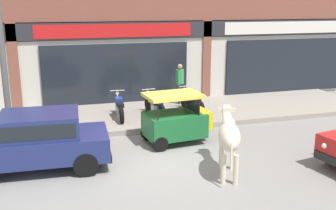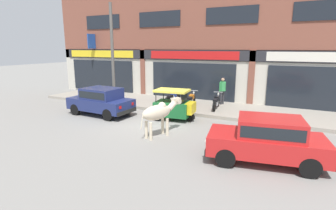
{
  "view_description": "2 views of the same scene",
  "coord_description": "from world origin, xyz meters",
  "px_view_note": "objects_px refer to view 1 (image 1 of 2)",
  "views": [
    {
      "loc": [
        -2.39,
        -9.55,
        4.07
      ],
      "look_at": [
        0.69,
        1.0,
        1.23
      ],
      "focal_mm": 42.0,
      "sensor_mm": 36.0,
      "label": 1
    },
    {
      "loc": [
        6.44,
        -10.31,
        3.57
      ],
      "look_at": [
        0.72,
        1.0,
        0.76
      ],
      "focal_mm": 28.0,
      "sensor_mm": 36.0,
      "label": 2
    }
  ],
  "objects_px": {
    "car_1": "(38,138)",
    "pedestrian": "(180,79)",
    "auto_rickshaw": "(177,121)",
    "cow": "(229,136)",
    "motorcycle_1": "(155,106)",
    "utility_pole": "(1,38)",
    "motorcycle_0": "(119,107)",
    "motorcycle_2": "(192,102)"
  },
  "relations": [
    {
      "from": "car_1",
      "to": "motorcycle_0",
      "type": "bearing_deg",
      "value": 52.49
    },
    {
      "from": "auto_rickshaw",
      "to": "pedestrian",
      "type": "xyz_separation_m",
      "value": [
        1.35,
        3.88,
        0.5
      ]
    },
    {
      "from": "auto_rickshaw",
      "to": "motorcycle_1",
      "type": "relative_size",
      "value": 1.13
    },
    {
      "from": "cow",
      "to": "motorcycle_0",
      "type": "xyz_separation_m",
      "value": [
        -1.82,
        5.03,
        -0.45
      ]
    },
    {
      "from": "auto_rickshaw",
      "to": "motorcycle_0",
      "type": "relative_size",
      "value": 1.13
    },
    {
      "from": "cow",
      "to": "motorcycle_0",
      "type": "height_order",
      "value": "cow"
    },
    {
      "from": "motorcycle_1",
      "to": "motorcycle_0",
      "type": "bearing_deg",
      "value": 175.39
    },
    {
      "from": "motorcycle_1",
      "to": "pedestrian",
      "type": "relative_size",
      "value": 1.13
    },
    {
      "from": "car_1",
      "to": "motorcycle_2",
      "type": "relative_size",
      "value": 2.03
    },
    {
      "from": "utility_pole",
      "to": "pedestrian",
      "type": "bearing_deg",
      "value": 22.42
    },
    {
      "from": "motorcycle_0",
      "to": "cow",
      "type": "bearing_deg",
      "value": -70.11
    },
    {
      "from": "car_1",
      "to": "pedestrian",
      "type": "relative_size",
      "value": 2.3
    },
    {
      "from": "cow",
      "to": "car_1",
      "type": "relative_size",
      "value": 0.56
    },
    {
      "from": "cow",
      "to": "motorcycle_2",
      "type": "relative_size",
      "value": 1.13
    },
    {
      "from": "motorcycle_0",
      "to": "motorcycle_1",
      "type": "height_order",
      "value": "same"
    },
    {
      "from": "motorcycle_1",
      "to": "utility_pole",
      "type": "relative_size",
      "value": 0.3
    },
    {
      "from": "motorcycle_1",
      "to": "motorcycle_2",
      "type": "height_order",
      "value": "same"
    },
    {
      "from": "pedestrian",
      "to": "utility_pole",
      "type": "bearing_deg",
      "value": -157.58
    },
    {
      "from": "auto_rickshaw",
      "to": "pedestrian",
      "type": "distance_m",
      "value": 4.13
    },
    {
      "from": "auto_rickshaw",
      "to": "motorcycle_2",
      "type": "distance_m",
      "value": 2.89
    },
    {
      "from": "pedestrian",
      "to": "motorcycle_2",
      "type": "bearing_deg",
      "value": -88.27
    },
    {
      "from": "cow",
      "to": "pedestrian",
      "type": "relative_size",
      "value": 1.28
    },
    {
      "from": "auto_rickshaw",
      "to": "pedestrian",
      "type": "height_order",
      "value": "pedestrian"
    },
    {
      "from": "cow",
      "to": "motorcycle_0",
      "type": "bearing_deg",
      "value": 109.89
    },
    {
      "from": "utility_pole",
      "to": "motorcycle_0",
      "type": "bearing_deg",
      "value": 18.13
    },
    {
      "from": "motorcycle_0",
      "to": "pedestrian",
      "type": "height_order",
      "value": "pedestrian"
    },
    {
      "from": "pedestrian",
      "to": "motorcycle_0",
      "type": "bearing_deg",
      "value": -152.35
    },
    {
      "from": "cow",
      "to": "motorcycle_0",
      "type": "relative_size",
      "value": 1.13
    },
    {
      "from": "cow",
      "to": "pedestrian",
      "type": "height_order",
      "value": "pedestrian"
    },
    {
      "from": "auto_rickshaw",
      "to": "motorcycle_0",
      "type": "xyz_separation_m",
      "value": [
        -1.31,
        2.48,
        -0.1
      ]
    },
    {
      "from": "car_1",
      "to": "motorcycle_2",
      "type": "distance_m",
      "value": 6.31
    },
    {
      "from": "cow",
      "to": "motorcycle_0",
      "type": "distance_m",
      "value": 5.37
    },
    {
      "from": "cow",
      "to": "car_1",
      "type": "distance_m",
      "value": 4.72
    },
    {
      "from": "car_1",
      "to": "utility_pole",
      "type": "distance_m",
      "value": 3.35
    },
    {
      "from": "car_1",
      "to": "motorcycle_0",
      "type": "xyz_separation_m",
      "value": [
        2.59,
        3.38,
        -0.26
      ]
    },
    {
      "from": "utility_pole",
      "to": "cow",
      "type": "bearing_deg",
      "value": -36.31
    },
    {
      "from": "motorcycle_0",
      "to": "utility_pole",
      "type": "height_order",
      "value": "utility_pole"
    },
    {
      "from": "car_1",
      "to": "utility_pole",
      "type": "relative_size",
      "value": 0.62
    },
    {
      "from": "cow",
      "to": "auto_rickshaw",
      "type": "distance_m",
      "value": 2.62
    },
    {
      "from": "car_1",
      "to": "pedestrian",
      "type": "xyz_separation_m",
      "value": [
        5.25,
        4.77,
        0.34
      ]
    },
    {
      "from": "car_1",
      "to": "auto_rickshaw",
      "type": "distance_m",
      "value": 4.01
    },
    {
      "from": "car_1",
      "to": "motorcycle_1",
      "type": "xyz_separation_m",
      "value": [
        3.84,
        3.28,
        -0.26
      ]
    }
  ]
}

